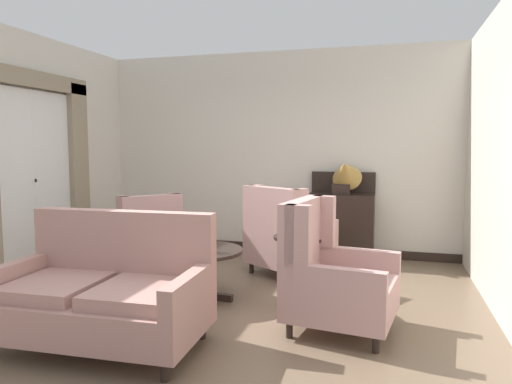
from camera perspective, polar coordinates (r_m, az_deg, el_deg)
ground at (r=4.46m, az=-6.67°, el=-15.01°), size 8.11×8.11×0.00m
wall_back at (r=6.93m, az=2.50°, el=4.74°), size 5.39×0.08×2.93m
wall_left at (r=6.34m, az=-26.01°, el=4.11°), size 0.08×4.05×2.93m
wall_right at (r=4.82m, az=27.98°, el=3.74°), size 0.08×4.05×2.93m
baseboard_back at (r=7.04m, az=2.34°, el=-6.76°), size 5.23×0.03×0.12m
window_with_curtains at (r=6.29m, az=-25.17°, el=2.72°), size 0.12×1.89×2.45m
coffee_table at (r=4.90m, az=-6.82°, el=-7.95°), size 0.88×0.88×0.51m
porcelain_vase at (r=4.82m, az=-7.38°, el=-5.20°), size 0.14×0.14×0.34m
settee at (r=3.95m, az=-17.92°, el=-11.67°), size 1.64×0.95×1.03m
armchair_beside_settee at (r=5.72m, az=3.60°, el=-5.61°), size 1.14×1.13×1.09m
armchair_far_left at (r=5.94m, az=-13.31°, el=-5.68°), size 1.13×1.12×1.00m
armchair_near_window at (r=4.13m, az=9.17°, el=-10.13°), size 0.96×0.95×1.11m
side_table at (r=4.63m, az=5.34°, el=-8.72°), size 0.51×0.51×0.70m
sideboard at (r=6.56m, az=10.29°, el=-3.64°), size 0.88×0.44×1.21m
gramophone at (r=6.38m, az=10.78°, el=2.25°), size 0.42×0.54×0.58m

